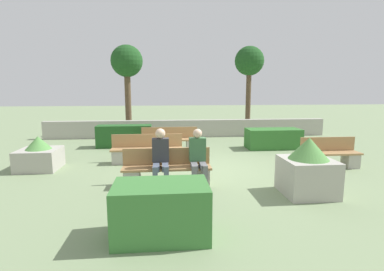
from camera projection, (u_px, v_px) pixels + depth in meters
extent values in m
plane|color=gray|center=(205.00, 170.00, 8.27)|extent=(60.00, 60.00, 0.00)
cube|color=#ADA89E|center=(188.00, 128.00, 13.79)|extent=(12.85, 0.30, 0.78)
cube|color=#A37A4C|center=(167.00, 168.00, 6.91)|extent=(2.06, 0.44, 0.05)
cube|color=#A37A4C|center=(167.00, 156.00, 7.11)|extent=(2.06, 0.04, 0.40)
cube|color=#ADA89E|center=(132.00, 178.00, 6.87)|extent=(0.36, 0.40, 0.40)
cube|color=#ADA89E|center=(201.00, 176.00, 7.02)|extent=(0.36, 0.40, 0.40)
cube|color=#A37A4C|center=(147.00, 149.00, 9.01)|extent=(2.15, 0.44, 0.05)
cube|color=#A37A4C|center=(147.00, 140.00, 9.22)|extent=(2.15, 0.04, 0.40)
cube|color=#ADA89E|center=(119.00, 157.00, 8.97)|extent=(0.36, 0.40, 0.40)
cube|color=#ADA89E|center=(175.00, 156.00, 9.13)|extent=(0.36, 0.40, 0.40)
cube|color=#A37A4C|center=(332.00, 153.00, 8.46)|extent=(1.63, 0.44, 0.05)
cube|color=#A37A4C|center=(328.00, 144.00, 8.66)|extent=(1.63, 0.04, 0.40)
cube|color=#ADA89E|center=(311.00, 161.00, 8.44)|extent=(0.36, 0.40, 0.40)
cube|color=#ADA89E|center=(350.00, 161.00, 8.55)|extent=(0.36, 0.40, 0.40)
cube|color=#A37A4C|center=(170.00, 140.00, 10.63)|extent=(2.01, 0.44, 0.05)
cube|color=#A37A4C|center=(170.00, 133.00, 10.84)|extent=(2.01, 0.04, 0.40)
cube|color=#ADA89E|center=(148.00, 146.00, 10.60)|extent=(0.36, 0.40, 0.40)
cube|color=#ADA89E|center=(191.00, 146.00, 10.74)|extent=(0.36, 0.40, 0.40)
cube|color=#515B70|center=(156.00, 167.00, 6.67)|extent=(0.14, 0.46, 0.13)
cube|color=#515B70|center=(165.00, 167.00, 6.69)|extent=(0.14, 0.46, 0.13)
cube|color=#515B70|center=(155.00, 180.00, 6.48)|extent=(0.11, 0.11, 0.58)
cube|color=#515B70|center=(166.00, 179.00, 6.50)|extent=(0.11, 0.11, 0.58)
cube|color=#333338|center=(161.00, 150.00, 6.86)|extent=(0.38, 0.22, 0.54)
sphere|color=beige|center=(160.00, 133.00, 6.78)|extent=(0.23, 0.23, 0.23)
cube|color=slate|center=(194.00, 166.00, 6.75)|extent=(0.14, 0.46, 0.13)
cube|color=slate|center=(203.00, 166.00, 6.77)|extent=(0.14, 0.46, 0.13)
cube|color=slate|center=(194.00, 179.00, 6.56)|extent=(0.11, 0.11, 0.58)
cube|color=slate|center=(205.00, 178.00, 6.58)|extent=(0.11, 0.11, 0.58)
cube|color=#3D6B42|center=(197.00, 149.00, 6.94)|extent=(0.38, 0.22, 0.54)
sphere|color=beige|center=(198.00, 133.00, 6.86)|extent=(0.21, 0.21, 0.21)
cube|color=#235623|center=(124.00, 136.00, 11.49)|extent=(2.06, 0.66, 0.84)
cube|color=#33702D|center=(273.00, 139.00, 11.23)|extent=(1.98, 0.90, 0.74)
cube|color=#3D7A38|center=(161.00, 211.00, 4.54)|extent=(1.43, 0.88, 0.84)
cube|color=#ADA89E|center=(307.00, 177.00, 6.38)|extent=(1.03, 1.03, 0.77)
cone|color=#569347|center=(309.00, 148.00, 6.28)|extent=(0.84, 0.84, 0.46)
cube|color=#ADA89E|center=(39.00, 159.00, 8.35)|extent=(1.05, 1.05, 0.57)
cone|color=#569347|center=(38.00, 143.00, 8.28)|extent=(0.69, 0.69, 0.36)
cylinder|color=brown|center=(128.00, 102.00, 14.58)|extent=(0.30, 0.30, 3.09)
sphere|color=#1E4C1E|center=(127.00, 61.00, 14.27)|extent=(1.52, 1.52, 1.52)
cylinder|color=brown|center=(248.00, 100.00, 15.46)|extent=(0.26, 0.26, 3.19)
sphere|color=#1E4C1E|center=(249.00, 61.00, 15.15)|extent=(1.48, 1.48, 1.48)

